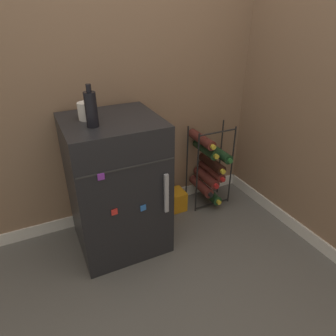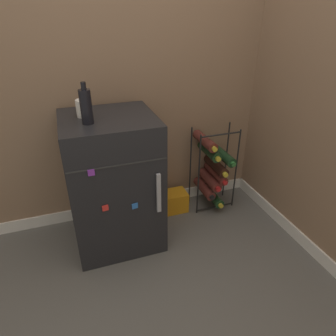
{
  "view_description": "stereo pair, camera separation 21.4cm",
  "coord_description": "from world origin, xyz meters",
  "px_view_note": "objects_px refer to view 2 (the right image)",
  "views": [
    {
      "loc": [
        -0.82,
        -1.35,
        1.46
      ],
      "look_at": [
        -0.01,
        0.35,
        0.45
      ],
      "focal_mm": 32.0,
      "sensor_mm": 36.0,
      "label": 1
    },
    {
      "loc": [
        -0.62,
        -1.44,
        1.46
      ],
      "look_at": [
        -0.01,
        0.35,
        0.45
      ],
      "focal_mm": 32.0,
      "sensor_mm": 36.0,
      "label": 2
    }
  ],
  "objects_px": {
    "wine_rack": "(212,170)",
    "fridge_top_cup": "(84,108)",
    "mini_fridge": "(114,182)",
    "fridge_top_bottle": "(86,106)",
    "soda_box": "(171,202)"
  },
  "relations": [
    {
      "from": "fridge_top_cup",
      "to": "fridge_top_bottle",
      "type": "height_order",
      "value": "fridge_top_bottle"
    },
    {
      "from": "fridge_top_bottle",
      "to": "fridge_top_cup",
      "type": "bearing_deg",
      "value": 93.06
    },
    {
      "from": "wine_rack",
      "to": "fridge_top_cup",
      "type": "height_order",
      "value": "fridge_top_cup"
    },
    {
      "from": "mini_fridge",
      "to": "fridge_top_cup",
      "type": "relative_size",
      "value": 9.04
    },
    {
      "from": "wine_rack",
      "to": "fridge_top_cup",
      "type": "distance_m",
      "value": 1.11
    },
    {
      "from": "wine_rack",
      "to": "fridge_top_bottle",
      "type": "xyz_separation_m",
      "value": [
        -0.91,
        -0.22,
        0.66
      ]
    },
    {
      "from": "mini_fridge",
      "to": "wine_rack",
      "type": "relative_size",
      "value": 1.33
    },
    {
      "from": "fridge_top_cup",
      "to": "fridge_top_bottle",
      "type": "xyz_separation_m",
      "value": [
        0.01,
        -0.13,
        0.05
      ]
    },
    {
      "from": "fridge_top_cup",
      "to": "soda_box",
      "type": "bearing_deg",
      "value": 10.8
    },
    {
      "from": "wine_rack",
      "to": "mini_fridge",
      "type": "bearing_deg",
      "value": -170.12
    },
    {
      "from": "wine_rack",
      "to": "fridge_top_cup",
      "type": "bearing_deg",
      "value": -174.67
    },
    {
      "from": "soda_box",
      "to": "fridge_top_bottle",
      "type": "bearing_deg",
      "value": -157.17
    },
    {
      "from": "mini_fridge",
      "to": "wine_rack",
      "type": "height_order",
      "value": "mini_fridge"
    },
    {
      "from": "fridge_top_bottle",
      "to": "wine_rack",
      "type": "bearing_deg",
      "value": 13.38
    },
    {
      "from": "mini_fridge",
      "to": "fridge_top_bottle",
      "type": "height_order",
      "value": "fridge_top_bottle"
    }
  ]
}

